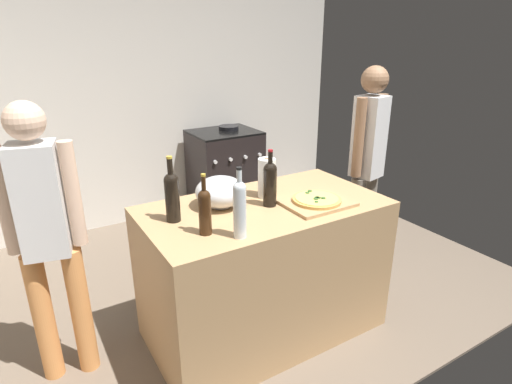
{
  "coord_description": "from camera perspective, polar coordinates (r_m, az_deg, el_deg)",
  "views": [
    {
      "loc": [
        -1.36,
        -1.39,
        1.85
      ],
      "look_at": [
        -0.11,
        0.66,
        0.95
      ],
      "focal_mm": 29.23,
      "sensor_mm": 36.0,
      "label": 1
    }
  ],
  "objects": [
    {
      "name": "kitchen_wall_rear",
      "position": [
        4.45,
        -13.77,
        12.95
      ],
      "size": [
        4.25,
        0.1,
        2.6
      ],
      "primitive_type": "cube",
      "color": "beige",
      "rests_on": "ground_plane"
    },
    {
      "name": "wine_bottle_amber",
      "position": [
        2.05,
        -2.25,
        -2.03
      ],
      "size": [
        0.07,
        0.07,
        0.37
      ],
      "color": "silver",
      "rests_on": "counter"
    },
    {
      "name": "wine_bottle_green",
      "position": [
        2.45,
        1.94,
        1.38
      ],
      "size": [
        0.08,
        0.08,
        0.34
      ],
      "color": "black",
      "rests_on": "counter"
    },
    {
      "name": "paper_towel_roll",
      "position": [
        2.59,
        1.48,
        1.95
      ],
      "size": [
        0.11,
        0.11,
        0.25
      ],
      "color": "white",
      "rests_on": "counter"
    },
    {
      "name": "cutting_board",
      "position": [
        2.54,
        8.28,
        -1.45
      ],
      "size": [
        0.4,
        0.32,
        0.02
      ],
      "primitive_type": "cube",
      "color": "tan",
      "rests_on": "counter"
    },
    {
      "name": "pizza",
      "position": [
        2.53,
        8.3,
        -1.01
      ],
      "size": [
        0.29,
        0.29,
        0.03
      ],
      "color": "tan",
      "rests_on": "cutting_board"
    },
    {
      "name": "ground_plane",
      "position": [
        3.61,
        -4.65,
        -10.52
      ],
      "size": [
        4.25,
        3.36,
        0.02
      ],
      "primitive_type": "cube",
      "color": "#6B5B4C"
    },
    {
      "name": "wine_bottle_clear",
      "position": [
        2.28,
        -11.42,
        -0.32
      ],
      "size": [
        0.08,
        0.08,
        0.37
      ],
      "color": "black",
      "rests_on": "counter"
    },
    {
      "name": "counter",
      "position": [
        2.71,
        1.12,
        -10.57
      ],
      "size": [
        1.47,
        0.79,
        0.9
      ],
      "primitive_type": "cube",
      "color": "tan",
      "rests_on": "ground_plane"
    },
    {
      "name": "wine_bottle_dark",
      "position": [
        2.11,
        -7.02,
        -2.4
      ],
      "size": [
        0.06,
        0.06,
        0.32
      ],
      "color": "#331E0F",
      "rests_on": "counter"
    },
    {
      "name": "mixing_bowl",
      "position": [
        2.46,
        -4.87,
        0.04
      ],
      "size": [
        0.3,
        0.3,
        0.18
      ],
      "color": "#B2B2B7",
      "rests_on": "counter"
    },
    {
      "name": "stove",
      "position": [
        4.49,
        -4.25,
        2.57
      ],
      "size": [
        0.68,
        0.59,
        0.96
      ],
      "color": "black",
      "rests_on": "ground_plane"
    },
    {
      "name": "person_in_stripes",
      "position": [
        2.41,
        -26.77,
        -4.93
      ],
      "size": [
        0.38,
        0.24,
        1.57
      ],
      "color": "#D88C4C",
      "rests_on": "ground_plane"
    },
    {
      "name": "person_in_red",
      "position": [
        3.34,
        14.94,
        4.16
      ],
      "size": [
        0.35,
        0.24,
        1.65
      ],
      "color": "slate",
      "rests_on": "ground_plane"
    }
  ]
}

